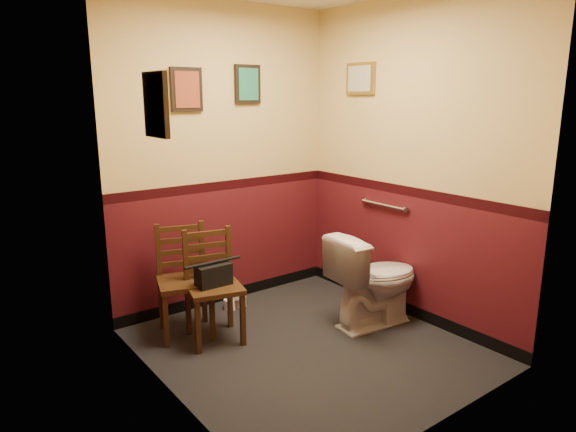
# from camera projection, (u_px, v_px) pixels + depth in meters

# --- Properties ---
(floor) EXTENTS (2.20, 2.40, 0.00)m
(floor) POSITION_uv_depth(u_px,v_px,m) (307.00, 347.00, 3.98)
(floor) COLOR black
(floor) RESTS_ON ground
(wall_back) EXTENTS (2.20, 0.00, 2.70)m
(wall_back) POSITION_uv_depth(u_px,v_px,m) (224.00, 159.00, 4.60)
(wall_back) COLOR #4A1118
(wall_back) RESTS_ON ground
(wall_front) EXTENTS (2.20, 0.00, 2.70)m
(wall_front) POSITION_uv_depth(u_px,v_px,m) (452.00, 202.00, 2.73)
(wall_front) COLOR #4A1118
(wall_front) RESTS_ON ground
(wall_left) EXTENTS (0.00, 2.40, 2.70)m
(wall_left) POSITION_uv_depth(u_px,v_px,m) (165.00, 192.00, 3.02)
(wall_left) COLOR #4A1118
(wall_left) RESTS_ON ground
(wall_right) EXTENTS (0.00, 2.40, 2.70)m
(wall_right) POSITION_uv_depth(u_px,v_px,m) (410.00, 163.00, 4.31)
(wall_right) COLOR #4A1118
(wall_right) RESTS_ON ground
(grab_bar) EXTENTS (0.05, 0.56, 0.06)m
(grab_bar) POSITION_uv_depth(u_px,v_px,m) (383.00, 205.00, 4.58)
(grab_bar) COLOR silver
(grab_bar) RESTS_ON wall_right
(framed_print_back_a) EXTENTS (0.28, 0.04, 0.36)m
(framed_print_back_a) POSITION_uv_depth(u_px,v_px,m) (187.00, 90.00, 4.24)
(framed_print_back_a) COLOR black
(framed_print_back_a) RESTS_ON wall_back
(framed_print_back_b) EXTENTS (0.26, 0.04, 0.34)m
(framed_print_back_b) POSITION_uv_depth(u_px,v_px,m) (248.00, 84.00, 4.58)
(framed_print_back_b) COLOR black
(framed_print_back_b) RESTS_ON wall_back
(framed_print_left) EXTENTS (0.04, 0.30, 0.38)m
(framed_print_left) POSITION_uv_depth(u_px,v_px,m) (156.00, 105.00, 3.00)
(framed_print_left) COLOR black
(framed_print_left) RESTS_ON wall_left
(framed_print_right) EXTENTS (0.04, 0.34, 0.28)m
(framed_print_right) POSITION_uv_depth(u_px,v_px,m) (360.00, 79.00, 4.60)
(framed_print_right) COLOR olive
(framed_print_right) RESTS_ON wall_right
(toilet) EXTENTS (0.85, 0.53, 0.79)m
(toilet) POSITION_uv_depth(u_px,v_px,m) (375.00, 280.00, 4.30)
(toilet) COLOR white
(toilet) RESTS_ON floor
(toilet_brush) EXTENTS (0.14, 0.14, 0.49)m
(toilet_brush) POSITION_uv_depth(u_px,v_px,m) (391.00, 312.00, 4.43)
(toilet_brush) COLOR silver
(toilet_brush) RESTS_ON floor
(chair_left) EXTENTS (0.53, 0.53, 0.90)m
(chair_left) POSITION_uv_depth(u_px,v_px,m) (184.00, 280.00, 4.14)
(chair_left) COLOR #3E2512
(chair_left) RESTS_ON floor
(chair_right) EXTENTS (0.50, 0.50, 0.88)m
(chair_right) POSITION_uv_depth(u_px,v_px,m) (213.00, 286.00, 4.04)
(chair_right) COLOR #3E2512
(chair_right) RESTS_ON floor
(handbag) EXTENTS (0.27, 0.14, 0.20)m
(handbag) POSITION_uv_depth(u_px,v_px,m) (213.00, 275.00, 3.98)
(handbag) COLOR black
(handbag) RESTS_ON chair_right
(tp_stack) EXTENTS (0.22, 0.12, 0.19)m
(tp_stack) POSITION_uv_depth(u_px,v_px,m) (235.00, 300.00, 4.69)
(tp_stack) COLOR silver
(tp_stack) RESTS_ON floor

